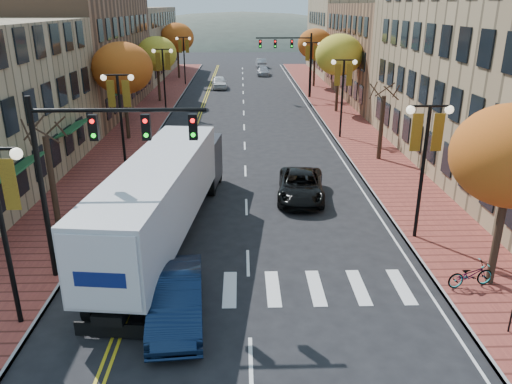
{
  "coord_description": "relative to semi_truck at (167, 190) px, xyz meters",
  "views": [
    {
      "loc": [
        -0.19,
        -14.01,
        9.87
      ],
      "look_at": [
        0.4,
        6.36,
        2.2
      ],
      "focal_mm": 35.0,
      "sensor_mm": 36.0,
      "label": 1
    }
  ],
  "objects": [
    {
      "name": "ground",
      "position": [
        3.51,
        -6.47,
        -2.3
      ],
      "size": [
        200.0,
        200.0,
        0.0
      ],
      "primitive_type": "plane",
      "color": "black",
      "rests_on": "ground"
    },
    {
      "name": "sidewalk_left",
      "position": [
        -5.49,
        26.03,
        -2.23
      ],
      "size": [
        4.0,
        85.0,
        0.15
      ],
      "primitive_type": "cube",
      "color": "brown",
      "rests_on": "ground"
    },
    {
      "name": "sidewalk_right",
      "position": [
        12.51,
        26.03,
        -2.23
      ],
      "size": [
        4.0,
        85.0,
        0.15
      ],
      "primitive_type": "cube",
      "color": "brown",
      "rests_on": "ground"
    },
    {
      "name": "building_left_mid",
      "position": [
        -13.49,
        29.53,
        3.2
      ],
      "size": [
        12.0,
        24.0,
        11.0
      ],
      "primitive_type": "cube",
      "color": "brown",
      "rests_on": "ground"
    },
    {
      "name": "building_left_far",
      "position": [
        -13.49,
        54.53,
        2.45
      ],
      "size": [
        12.0,
        26.0,
        9.5
      ],
      "primitive_type": "cube",
      "color": "#9E8966",
      "rests_on": "ground"
    },
    {
      "name": "building_right_mid",
      "position": [
        22.01,
        35.53,
        2.7
      ],
      "size": [
        15.0,
        24.0,
        10.0
      ],
      "primitive_type": "cube",
      "color": "brown",
      "rests_on": "ground"
    },
    {
      "name": "building_right_far",
      "position": [
        22.01,
        57.53,
        3.2
      ],
      "size": [
        15.0,
        20.0,
        11.0
      ],
      "primitive_type": "cube",
      "color": "#9E8966",
      "rests_on": "ground"
    },
    {
      "name": "tree_left_a",
      "position": [
        -5.49,
        1.53,
        -0.05
      ],
      "size": [
        0.28,
        0.28,
        4.2
      ],
      "color": "#382619",
      "rests_on": "sidewalk_left"
    },
    {
      "name": "tree_left_b",
      "position": [
        -5.49,
        17.53,
        3.14
      ],
      "size": [
        4.48,
        4.48,
        7.21
      ],
      "color": "#382619",
      "rests_on": "sidewalk_left"
    },
    {
      "name": "tree_left_c",
      "position": [
        -5.49,
        33.53,
        2.75
      ],
      "size": [
        4.16,
        4.16,
        6.69
      ],
      "color": "#382619",
      "rests_on": "sidewalk_left"
    },
    {
      "name": "tree_left_d",
      "position": [
        -5.49,
        51.53,
        3.3
      ],
      "size": [
        4.61,
        4.61,
        7.42
      ],
      "color": "#382619",
      "rests_on": "sidewalk_left"
    },
    {
      "name": "tree_right_b",
      "position": [
        12.51,
        11.53,
        -0.05
      ],
      "size": [
        0.28,
        0.28,
        4.2
      ],
      "color": "#382619",
      "rests_on": "sidewalk_right"
    },
    {
      "name": "tree_right_c",
      "position": [
        12.51,
        27.53,
        3.14
      ],
      "size": [
        4.48,
        4.48,
        7.21
      ],
      "color": "#382619",
      "rests_on": "sidewalk_right"
    },
    {
      "name": "tree_right_d",
      "position": [
        12.51,
        43.53,
        2.99
      ],
      "size": [
        4.35,
        4.35,
        7.0
      ],
      "color": "#382619",
      "rests_on": "sidewalk_right"
    },
    {
      "name": "lamp_left_b",
      "position": [
        -3.99,
        9.53,
        1.99
      ],
      "size": [
        1.96,
        0.36,
        6.05
      ],
      "color": "black",
      "rests_on": "ground"
    },
    {
      "name": "lamp_left_c",
      "position": [
        -3.99,
        27.53,
        1.99
      ],
      "size": [
        1.96,
        0.36,
        6.05
      ],
      "color": "black",
      "rests_on": "ground"
    },
    {
      "name": "lamp_left_d",
      "position": [
        -3.99,
        45.53,
        1.99
      ],
      "size": [
        1.96,
        0.36,
        6.05
      ],
      "color": "black",
      "rests_on": "ground"
    },
    {
      "name": "lamp_right_a",
      "position": [
        11.01,
        -0.47,
        1.99
      ],
      "size": [
        1.96,
        0.36,
        6.05
      ],
      "color": "black",
      "rests_on": "ground"
    },
    {
      "name": "lamp_right_b",
      "position": [
        11.01,
        17.53,
        1.99
      ],
      "size": [
        1.96,
        0.36,
        6.05
      ],
      "color": "black",
      "rests_on": "ground"
    },
    {
      "name": "lamp_right_c",
      "position": [
        11.01,
        35.53,
        1.99
      ],
      "size": [
        1.96,
        0.36,
        6.05
      ],
      "color": "black",
      "rests_on": "ground"
    },
    {
      "name": "traffic_mast_near",
      "position": [
        -1.97,
        -3.48,
        2.62
      ],
      "size": [
        6.1,
        0.35,
        7.0
      ],
      "color": "black",
      "rests_on": "ground"
    },
    {
      "name": "traffic_mast_far",
      "position": [
        8.98,
        35.52,
        2.62
      ],
      "size": [
        6.1,
        0.34,
        7.0
      ],
      "color": "black",
      "rests_on": "ground"
    },
    {
      "name": "semi_truck",
      "position": [
        0.0,
        0.0,
        0.0
      ],
      "size": [
        4.27,
        15.93,
        3.94
      ],
      "rotation": [
        0.0,
        0.0,
        -0.11
      ],
      "color": "black",
      "rests_on": "ground"
    },
    {
      "name": "navy_sedan",
      "position": [
        1.1,
        -6.29,
        -1.5
      ],
      "size": [
        2.11,
        5.01,
        1.61
      ],
      "primitive_type": "imported",
      "rotation": [
        0.0,
        0.0,
        0.08
      ],
      "color": "#0D1B35",
      "rests_on": "ground"
    },
    {
      "name": "black_suv",
      "position": [
        6.47,
        4.7,
        -1.57
      ],
      "size": [
        2.95,
        5.46,
        1.45
      ],
      "primitive_type": "imported",
      "rotation": [
        0.0,
        0.0,
        -0.1
      ],
      "color": "black",
      "rests_on": "ground"
    },
    {
      "name": "car_far_white",
      "position": [
        0.53,
        42.87,
        -1.55
      ],
      "size": [
        2.12,
        4.52,
        1.5
      ],
      "primitive_type": "imported",
      "rotation": [
        0.0,
        0.0,
        0.08
      ],
      "color": "silver",
      "rests_on": "ground"
    },
    {
      "name": "car_far_silver",
      "position": [
        6.55,
        54.91,
        -1.67
      ],
      "size": [
        1.87,
        4.4,
        1.26
      ],
      "primitive_type": "imported",
      "rotation": [
        0.0,
        0.0,
        -0.02
      ],
      "color": "#A3A3AA",
      "rests_on": "ground"
    },
    {
      "name": "car_far_oncoming",
      "position": [
        6.59,
        64.84,
        -1.58
      ],
      "size": [
        1.82,
        4.5,
        1.45
      ],
      "primitive_type": "imported",
      "rotation": [
        0.0,
        0.0,
        3.21
      ],
      "color": "#A9AAB1",
      "rests_on": "ground"
    },
    {
      "name": "bicycle",
      "position": [
        11.62,
        -4.74,
        -1.68
      ],
      "size": [
        1.89,
        0.97,
        0.95
      ],
      "primitive_type": "imported",
      "rotation": [
        0.0,
        0.0,
        1.77
      ],
      "color": "gray",
      "rests_on": "sidewalk_right"
    }
  ]
}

